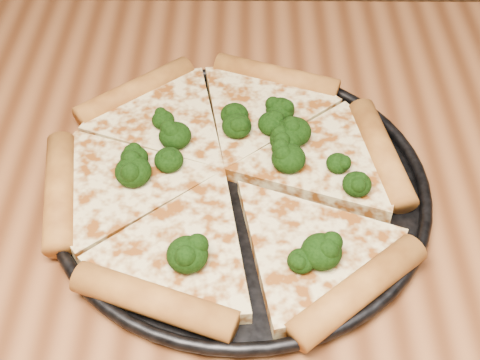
{
  "coord_description": "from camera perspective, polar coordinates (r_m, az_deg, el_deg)",
  "views": [
    {
      "loc": [
        0.02,
        -0.29,
        1.21
      ],
      "look_at": [
        0.01,
        0.12,
        0.77
      ],
      "focal_mm": 49.47,
      "sensor_mm": 36.0,
      "label": 1
    }
  ],
  "objects": [
    {
      "name": "pizza_pan",
      "position": [
        0.61,
        0.0,
        -0.54
      ],
      "size": [
        0.35,
        0.35,
        0.02
      ],
      "color": "black",
      "rests_on": "dining_table"
    },
    {
      "name": "pizza",
      "position": [
        0.61,
        -1.13,
        0.59
      ],
      "size": [
        0.35,
        0.36,
        0.03
      ],
      "rotation": [
        0.0,
        0.0,
        -0.35
      ],
      "color": "#DFCA88",
      "rests_on": "pizza_pan"
    },
    {
      "name": "dining_table",
      "position": [
        0.62,
        -1.2,
        -15.05
      ],
      "size": [
        1.2,
        0.9,
        0.75
      ],
      "color": "brown",
      "rests_on": "ground"
    },
    {
      "name": "broccoli_florets",
      "position": [
        0.6,
        0.25,
        1.52
      ],
      "size": [
        0.23,
        0.21,
        0.03
      ],
      "color": "black",
      "rests_on": "pizza"
    }
  ]
}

